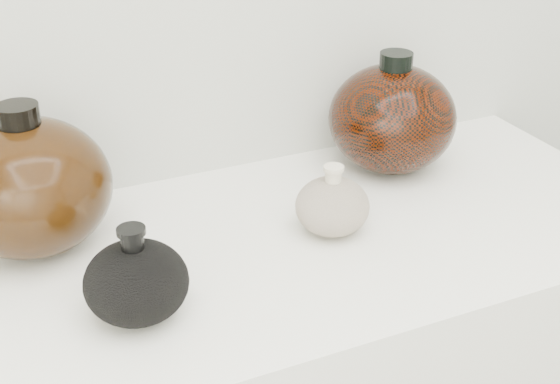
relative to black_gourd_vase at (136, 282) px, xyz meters
name	(u,v)px	position (x,y,z in m)	size (l,w,h in m)	color
black_gourd_vase	(136,282)	(0.00, 0.00, 0.00)	(0.14, 0.14, 0.12)	black
cream_gourd_vase	(332,206)	(0.31, 0.08, -0.01)	(0.13, 0.13, 0.10)	beige
left_round_pot	(30,186)	(-0.08, 0.21, 0.04)	(0.25, 0.25, 0.21)	black
right_round_pot	(392,118)	(0.49, 0.23, 0.04)	(0.26, 0.26, 0.20)	black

